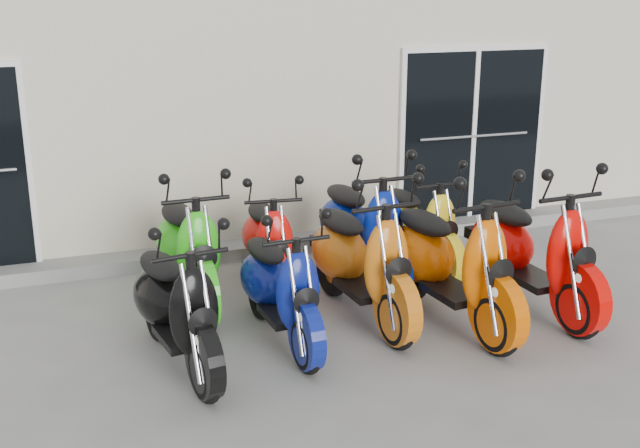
% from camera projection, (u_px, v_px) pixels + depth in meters
% --- Properties ---
extents(ground, '(80.00, 80.00, 0.00)m').
position_uv_depth(ground, '(341.00, 316.00, 7.70)').
color(ground, gray).
rests_on(ground, ground).
extents(building, '(14.00, 6.00, 3.20)m').
position_uv_depth(building, '(217.00, 84.00, 11.91)').
color(building, beige).
rests_on(building, ground).
extents(front_step, '(14.00, 0.40, 0.15)m').
position_uv_depth(front_step, '(280.00, 245.00, 9.50)').
color(front_step, gray).
rests_on(front_step, ground).
extents(door_right, '(2.02, 0.08, 2.22)m').
position_uv_depth(door_right, '(472.00, 131.00, 10.11)').
color(door_right, black).
rests_on(door_right, front_step).
extents(scooter_front_black, '(0.95, 1.96, 1.39)m').
position_uv_depth(scooter_front_black, '(175.00, 289.00, 6.49)').
color(scooter_front_black, black).
rests_on(scooter_front_black, ground).
extents(scooter_front_blue, '(0.76, 1.84, 1.34)m').
position_uv_depth(scooter_front_blue, '(280.00, 272.00, 6.95)').
color(scooter_front_blue, navy).
rests_on(scooter_front_blue, ground).
extents(scooter_front_orange_a, '(0.91, 2.10, 1.52)m').
position_uv_depth(scooter_front_orange_a, '(361.00, 243.00, 7.42)').
color(scooter_front_orange_a, '#CE6612').
rests_on(scooter_front_orange_a, ground).
extents(scooter_front_orange_b, '(0.99, 2.19, 1.57)m').
position_uv_depth(scooter_front_orange_b, '(451.00, 244.00, 7.30)').
color(scooter_front_orange_b, '#E05803').
rests_on(scooter_front_orange_b, ground).
extents(scooter_front_red, '(0.89, 2.14, 1.55)m').
position_uv_depth(scooter_front_red, '(533.00, 234.00, 7.64)').
color(scooter_front_red, '#E20703').
rests_on(scooter_front_red, ground).
extents(scooter_back_green, '(0.79, 2.00, 1.46)m').
position_uv_depth(scooter_back_green, '(187.00, 233.00, 7.80)').
color(scooter_back_green, '#2EC719').
rests_on(scooter_back_green, ground).
extents(scooter_back_red, '(0.84, 1.83, 1.31)m').
position_uv_depth(scooter_back_red, '(267.00, 229.00, 8.18)').
color(scooter_back_red, red).
rests_on(scooter_back_red, ground).
extents(scooter_back_blue, '(0.82, 2.08, 1.52)m').
position_uv_depth(scooter_back_blue, '(362.00, 214.00, 8.34)').
color(scooter_back_blue, '#071D98').
rests_on(scooter_back_blue, ground).
extents(scooter_back_yellow, '(0.74, 1.81, 1.32)m').
position_uv_depth(scooter_back_yellow, '(419.00, 213.00, 8.73)').
color(scooter_back_yellow, yellow).
rests_on(scooter_back_yellow, ground).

